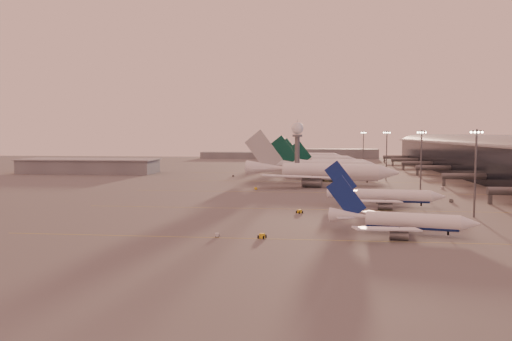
# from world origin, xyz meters

# --- Properties ---
(ground) EXTENTS (700.00, 700.00, 0.00)m
(ground) POSITION_xyz_m (0.00, 0.00, 0.00)
(ground) COLOR #535151
(ground) RESTS_ON ground
(taxiway_markings) EXTENTS (180.00, 185.25, 0.02)m
(taxiway_markings) POSITION_xyz_m (30.00, 56.00, 0.01)
(taxiway_markings) COLOR gold
(taxiway_markings) RESTS_ON ground
(terminal) EXTENTS (57.00, 362.00, 23.04)m
(terminal) POSITION_xyz_m (107.88, 110.09, 10.52)
(terminal) COLOR black
(terminal) RESTS_ON ground
(hangar) EXTENTS (82.00, 27.00, 8.50)m
(hangar) POSITION_xyz_m (-120.00, 140.00, 4.32)
(hangar) COLOR slate
(hangar) RESTS_ON ground
(radar_tower) EXTENTS (6.40, 6.40, 31.10)m
(radar_tower) POSITION_xyz_m (5.00, 120.00, 20.95)
(radar_tower) COLOR #585A5F
(radar_tower) RESTS_ON ground
(mast_a) EXTENTS (3.60, 0.56, 25.00)m
(mast_a) POSITION_xyz_m (58.00, 0.00, 13.74)
(mast_a) COLOR #585A5F
(mast_a) RESTS_ON ground
(mast_b) EXTENTS (3.60, 0.56, 25.00)m
(mast_b) POSITION_xyz_m (55.00, 55.00, 13.74)
(mast_b) COLOR #585A5F
(mast_b) RESTS_ON ground
(mast_c) EXTENTS (3.60, 0.56, 25.00)m
(mast_c) POSITION_xyz_m (50.00, 110.00, 13.74)
(mast_c) COLOR #585A5F
(mast_c) RESTS_ON ground
(mast_d) EXTENTS (3.60, 0.56, 25.00)m
(mast_d) POSITION_xyz_m (48.00, 200.00, 13.74)
(mast_d) COLOR #585A5F
(mast_d) RESTS_ON ground
(distant_horizon) EXTENTS (165.00, 37.50, 9.00)m
(distant_horizon) POSITION_xyz_m (2.62, 325.14, 3.89)
(distant_horizon) COLOR slate
(distant_horizon) RESTS_ON ground
(narrowbody_near) EXTENTS (34.53, 27.28, 13.64)m
(narrowbody_near) POSITION_xyz_m (33.05, -26.64, 2.76)
(narrowbody_near) COLOR white
(narrowbody_near) RESTS_ON ground
(narrowbody_mid) EXTENTS (38.18, 30.36, 14.92)m
(narrowbody_mid) POSITION_xyz_m (35.82, 18.24, 3.02)
(narrowbody_mid) COLOR white
(narrowbody_mid) RESTS_ON ground
(widebody_white) EXTENTS (71.91, 57.02, 25.64)m
(widebody_white) POSITION_xyz_m (16.53, 87.50, 4.45)
(widebody_white) COLOR white
(widebody_white) RESTS_ON ground
(greentail_a) EXTENTS (62.18, 49.83, 22.72)m
(greentail_a) POSITION_xyz_m (20.35, 136.46, 4.01)
(greentail_a) COLOR white
(greentail_a) RESTS_ON ground
(greentail_b) EXTENTS (52.96, 42.61, 19.24)m
(greentail_b) POSITION_xyz_m (25.95, 178.14, 3.40)
(greentail_b) COLOR white
(greentail_b) RESTS_ON ground
(greentail_c) EXTENTS (56.02, 45.20, 20.34)m
(greentail_c) POSITION_xyz_m (17.71, 217.96, 3.59)
(greentail_c) COLOR white
(greentail_c) RESTS_ON ground
(greentail_d) EXTENTS (56.74, 45.79, 20.60)m
(greentail_d) POSITION_xyz_m (10.67, 265.60, 3.64)
(greentail_d) COLOR white
(greentail_d) RESTS_ON ground
(gsv_truck_a) EXTENTS (4.94, 2.80, 1.88)m
(gsv_truck_a) POSITION_xyz_m (-9.25, -34.23, 0.96)
(gsv_truck_a) COLOR silver
(gsv_truck_a) RESTS_ON ground
(gsv_tug_near) EXTENTS (3.25, 4.18, 1.05)m
(gsv_tug_near) POSITION_xyz_m (0.88, -34.75, 0.54)
(gsv_tug_near) COLOR yellow
(gsv_tug_near) RESTS_ON ground
(gsv_catering_a) EXTENTS (4.69, 3.49, 3.52)m
(gsv_catering_a) POSITION_xyz_m (50.68, -5.75, 1.76)
(gsv_catering_a) COLOR silver
(gsv_catering_a) RESTS_ON ground
(gsv_tug_mid) EXTENTS (3.92, 4.06, 1.01)m
(gsv_tug_mid) POSITION_xyz_m (8.62, 1.67, 0.52)
(gsv_tug_mid) COLOR yellow
(gsv_tug_mid) RESTS_ON ground
(gsv_truck_b) EXTENTS (6.40, 3.79, 2.44)m
(gsv_truck_b) POSITION_xyz_m (60.72, 31.05, 1.24)
(gsv_truck_b) COLOR #505254
(gsv_truck_b) RESTS_ON ground
(gsv_truck_c) EXTENTS (5.58, 3.47, 2.12)m
(gsv_truck_c) POSITION_xyz_m (-10.57, 62.18, 1.08)
(gsv_truck_c) COLOR yellow
(gsv_truck_c) RESTS_ON ground
(gsv_catering_b) EXTENTS (5.59, 3.87, 4.21)m
(gsv_catering_b) POSITION_xyz_m (68.27, 73.67, 2.10)
(gsv_catering_b) COLOR silver
(gsv_catering_b) RESTS_ON ground
(gsv_truck_d) EXTENTS (2.17, 5.47, 2.19)m
(gsv_truck_d) POSITION_xyz_m (-29.89, 123.05, 1.12)
(gsv_truck_d) COLOR #505254
(gsv_truck_d) RESTS_ON ground
(gsv_tug_hangar) EXTENTS (3.07, 1.91, 0.86)m
(gsv_tug_hangar) POSITION_xyz_m (53.93, 154.38, 0.44)
(gsv_tug_hangar) COLOR yellow
(gsv_tug_hangar) RESTS_ON ground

